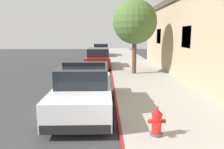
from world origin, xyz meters
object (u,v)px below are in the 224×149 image
(parked_car_silver_ahead, at_px, (98,59))
(street_tree, at_px, (135,22))
(police_cruiser, at_px, (84,89))
(parked_car_dark_far, at_px, (101,50))
(fire_hydrant, at_px, (157,122))

(parked_car_silver_ahead, bearing_deg, street_tree, -55.05)
(parked_car_silver_ahead, height_order, street_tree, street_tree)
(police_cruiser, height_order, street_tree, street_tree)
(parked_car_dark_far, bearing_deg, fire_hydrant, -85.17)
(parked_car_silver_ahead, bearing_deg, police_cruiser, -90.80)
(police_cruiser, bearing_deg, parked_car_silver_ahead, 89.20)
(fire_hydrant, xyz_separation_m, street_tree, (0.57, 9.09, 2.92))
(parked_car_silver_ahead, xyz_separation_m, street_tree, (2.45, -3.51, 2.67))
(police_cruiser, relative_size, fire_hydrant, 6.37)
(street_tree, bearing_deg, parked_car_dark_far, 100.61)
(parked_car_silver_ahead, distance_m, fire_hydrant, 12.74)
(street_tree, bearing_deg, police_cruiser, -111.23)
(parked_car_dark_far, relative_size, street_tree, 1.03)
(police_cruiser, xyz_separation_m, parked_car_silver_ahead, (0.14, 10.19, -0.00))
(parked_car_silver_ahead, distance_m, street_tree, 5.04)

